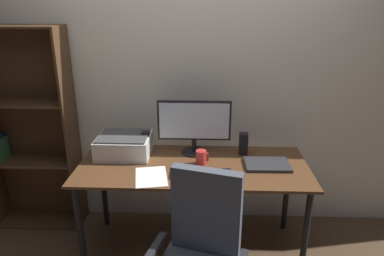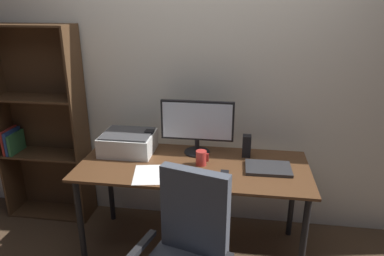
# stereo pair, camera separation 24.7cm
# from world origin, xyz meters

# --- Properties ---
(ground_plane) EXTENTS (12.00, 12.00, 0.00)m
(ground_plane) POSITION_xyz_m (0.00, 0.00, 0.00)
(ground_plane) COLOR #4C3826
(back_wall) EXTENTS (6.40, 0.10, 2.60)m
(back_wall) POSITION_xyz_m (0.00, 0.53, 1.30)
(back_wall) COLOR silver
(back_wall) RESTS_ON ground
(desk) EXTENTS (1.67, 0.71, 0.74)m
(desk) POSITION_xyz_m (0.00, 0.00, 0.66)
(desk) COLOR #56351E
(desk) RESTS_ON ground
(monitor) EXTENTS (0.56, 0.20, 0.42)m
(monitor) POSITION_xyz_m (0.00, 0.22, 0.98)
(monitor) COLOR black
(monitor) RESTS_ON desk
(keyboard) EXTENTS (0.29, 0.12, 0.02)m
(keyboard) POSITION_xyz_m (-0.00, -0.17, 0.75)
(keyboard) COLOR silver
(keyboard) RESTS_ON desk
(mouse) EXTENTS (0.06, 0.10, 0.03)m
(mouse) POSITION_xyz_m (0.24, -0.16, 0.76)
(mouse) COLOR black
(mouse) RESTS_ON desk
(coffee_mug) EXTENTS (0.09, 0.08, 0.11)m
(coffee_mug) POSITION_xyz_m (0.06, 0.01, 0.79)
(coffee_mug) COLOR #B72D28
(coffee_mug) RESTS_ON desk
(laptop) EXTENTS (0.32, 0.24, 0.02)m
(laptop) POSITION_xyz_m (0.54, 0.00, 0.75)
(laptop) COLOR #2D2D30
(laptop) RESTS_ON desk
(speaker_left) EXTENTS (0.06, 0.07, 0.17)m
(speaker_left) POSITION_xyz_m (-0.38, 0.21, 0.82)
(speaker_left) COLOR black
(speaker_left) RESTS_ON desk
(speaker_right) EXTENTS (0.06, 0.07, 0.17)m
(speaker_right) POSITION_xyz_m (0.38, 0.21, 0.82)
(speaker_right) COLOR black
(speaker_right) RESTS_ON desk
(printer) EXTENTS (0.40, 0.34, 0.16)m
(printer) POSITION_xyz_m (-0.54, 0.16, 0.82)
(printer) COLOR silver
(printer) RESTS_ON desk
(paper_sheet) EXTENTS (0.26, 0.33, 0.00)m
(paper_sheet) POSITION_xyz_m (-0.28, -0.20, 0.74)
(paper_sheet) COLOR white
(paper_sheet) RESTS_ON desk
(bookshelf) EXTENTS (0.74, 0.28, 1.70)m
(bookshelf) POSITION_xyz_m (-1.38, 0.36, 0.84)
(bookshelf) COLOR #4C331E
(bookshelf) RESTS_ON ground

